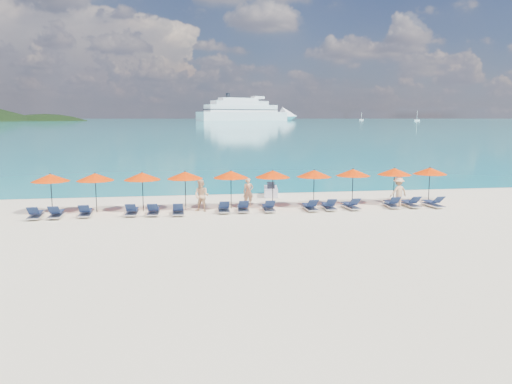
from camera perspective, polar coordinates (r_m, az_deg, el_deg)
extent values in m
plane|color=beige|center=(25.13, 1.05, -3.73)|extent=(1400.00, 1400.00, 0.00)
cube|color=#1FA9B2|center=(684.22, -8.53, 8.14)|extent=(1600.00, 1300.00, 0.01)
ellipsoid|color=black|center=(603.46, -22.81, 4.17)|extent=(162.00, 126.00, 85.50)
cube|color=white|center=(570.51, -1.48, 8.63)|extent=(107.63, 61.62, 9.89)
cone|color=white|center=(606.61, 3.88, 8.62)|extent=(28.64, 28.64, 21.76)
cube|color=white|center=(569.56, -1.65, 9.53)|extent=(86.50, 50.20, 7.91)
cube|color=white|center=(568.67, -1.83, 10.13)|extent=(67.76, 40.56, 4.95)
cube|color=white|center=(567.78, -2.01, 10.53)|extent=(46.63, 29.14, 3.46)
cube|color=black|center=(569.54, -1.65, 9.38)|extent=(87.58, 50.82, 0.89)
cube|color=black|center=(569.59, -1.66, 9.73)|extent=(85.42, 49.58, 0.89)
cylinder|color=black|center=(561.15, -3.23, 10.95)|extent=(4.35, 4.35, 5.44)
cube|color=white|center=(634.37, 11.94, 8.07)|extent=(5.33, 1.78, 1.42)
cylinder|color=white|center=(634.36, 11.95, 8.49)|extent=(0.32, 0.32, 8.88)
cube|color=white|center=(569.00, 17.91, 7.81)|extent=(6.15, 2.05, 1.64)
cylinder|color=white|center=(568.98, 17.94, 8.34)|extent=(0.37, 0.37, 10.26)
cube|color=#B8B7C6|center=(34.14, 1.70, 0.09)|extent=(1.26, 2.50, 0.55)
cube|color=black|center=(33.89, 1.71, 0.70)|extent=(0.65, 1.06, 0.35)
cylinder|color=black|center=(34.66, 1.68, 1.13)|extent=(0.55, 0.15, 0.06)
imported|color=#DFAA7A|center=(30.07, -0.89, 0.00)|extent=(0.65, 0.44, 1.73)
imported|color=#DFAA7A|center=(28.48, -6.23, -0.44)|extent=(1.02, 0.87, 1.82)
imported|color=#DFAA7A|center=(31.21, 15.97, 0.03)|extent=(1.24, 0.78, 1.78)
cylinder|color=black|center=(29.98, -22.34, -0.22)|extent=(0.05, 0.05, 2.20)
cone|color=#E43200|center=(29.86, -22.44, 1.52)|extent=(2.10, 2.10, 0.42)
sphere|color=black|center=(29.84, -22.46, 1.94)|extent=(0.08, 0.08, 0.08)
cylinder|color=black|center=(29.48, -17.83, -0.13)|extent=(0.05, 0.05, 2.20)
cone|color=#E43200|center=(29.36, -17.91, 1.65)|extent=(2.10, 2.10, 0.42)
sphere|color=black|center=(29.34, -17.93, 2.08)|extent=(0.08, 0.08, 0.08)
cylinder|color=black|center=(29.14, -12.82, -0.02)|extent=(0.05, 0.05, 2.20)
cone|color=#E43200|center=(29.02, -12.88, 1.77)|extent=(2.10, 2.10, 0.42)
sphere|color=black|center=(28.99, -12.89, 2.21)|extent=(0.08, 0.08, 0.08)
cylinder|color=black|center=(29.18, -8.07, 0.12)|extent=(0.05, 0.05, 2.20)
cone|color=#E43200|center=(29.06, -8.11, 1.91)|extent=(2.10, 2.10, 0.42)
sphere|color=black|center=(29.03, -8.12, 2.35)|extent=(0.08, 0.08, 0.08)
cylinder|color=black|center=(29.33, -2.87, 0.24)|extent=(0.05, 0.05, 2.20)
cone|color=#E43200|center=(29.21, -2.88, 2.03)|extent=(2.10, 2.10, 0.42)
sphere|color=black|center=(29.19, -2.88, 2.45)|extent=(0.08, 0.08, 0.08)
cylinder|color=black|center=(29.54, 1.92, 0.31)|extent=(0.05, 0.05, 2.20)
cone|color=#E43200|center=(29.42, 1.93, 2.08)|extent=(2.10, 2.10, 0.42)
sphere|color=black|center=(29.39, 1.94, 2.51)|extent=(0.08, 0.08, 0.08)
cylinder|color=black|center=(29.99, 6.63, 0.38)|extent=(0.05, 0.05, 2.20)
cone|color=#E43200|center=(29.87, 6.66, 2.13)|extent=(2.10, 2.10, 0.42)
sphere|color=black|center=(29.84, 6.67, 2.54)|extent=(0.08, 0.08, 0.08)
cylinder|color=black|center=(30.90, 10.98, 0.52)|extent=(0.05, 0.05, 2.20)
cone|color=#E43200|center=(30.79, 11.03, 2.22)|extent=(2.10, 2.10, 0.42)
sphere|color=black|center=(30.76, 11.04, 2.63)|extent=(0.08, 0.08, 0.08)
cylinder|color=black|center=(31.99, 15.48, 0.64)|extent=(0.05, 0.05, 2.20)
cone|color=#E43200|center=(31.88, 15.55, 2.28)|extent=(2.10, 2.10, 0.42)
sphere|color=black|center=(31.85, 15.56, 2.67)|extent=(0.08, 0.08, 0.08)
cylinder|color=black|center=(33.03, 19.18, 0.72)|extent=(0.05, 0.05, 2.20)
cone|color=#E43200|center=(32.92, 19.26, 2.30)|extent=(2.10, 2.10, 0.42)
sphere|color=black|center=(32.90, 19.28, 2.68)|extent=(0.08, 0.08, 0.08)
cube|color=silver|center=(28.99, -23.88, -2.53)|extent=(0.73, 1.74, 0.06)
cube|color=#162448|center=(29.20, -23.81, -2.12)|extent=(0.62, 1.13, 0.04)
cube|color=#162448|center=(28.39, -24.14, -1.92)|extent=(0.59, 0.57, 0.43)
cube|color=silver|center=(28.79, -21.84, -2.48)|extent=(0.67, 1.72, 0.06)
cube|color=#162448|center=(29.00, -21.76, -2.07)|extent=(0.58, 1.12, 0.04)
cube|color=#162448|center=(28.19, -22.10, -1.87)|extent=(0.57, 0.55, 0.43)
cube|color=silver|center=(28.64, -18.90, -2.38)|extent=(0.71, 1.73, 0.06)
cube|color=#162448|center=(28.86, -18.85, -1.97)|extent=(0.61, 1.13, 0.04)
cube|color=#162448|center=(28.03, -19.07, -1.76)|extent=(0.58, 0.57, 0.43)
cube|color=silver|center=(28.25, -13.98, -2.31)|extent=(0.65, 1.71, 0.06)
cube|color=#162448|center=(28.46, -13.94, -1.90)|extent=(0.57, 1.11, 0.04)
cube|color=#162448|center=(27.64, -14.14, -1.69)|extent=(0.56, 0.55, 0.43)
cube|color=silver|center=(28.05, -11.63, -2.31)|extent=(0.67, 1.72, 0.06)
cube|color=#162448|center=(28.26, -11.60, -1.89)|extent=(0.58, 1.11, 0.04)
cube|color=#162448|center=(27.43, -11.74, -1.68)|extent=(0.56, 0.55, 0.43)
cube|color=silver|center=(27.88, -8.88, -2.30)|extent=(0.62, 1.70, 0.06)
cube|color=#162448|center=(28.09, -8.89, -1.88)|extent=(0.55, 1.10, 0.04)
cube|color=#162448|center=(27.26, -8.90, -1.67)|extent=(0.55, 0.54, 0.43)
cube|color=silver|center=(28.28, -3.70, -2.06)|extent=(0.67, 1.72, 0.06)
cube|color=#162448|center=(28.49, -3.73, -1.65)|extent=(0.58, 1.12, 0.04)
cube|color=#162448|center=(27.66, -3.64, -1.43)|extent=(0.57, 0.55, 0.43)
cube|color=silver|center=(28.41, -1.47, -1.99)|extent=(0.74, 1.74, 0.06)
cube|color=#162448|center=(28.63, -1.50, -1.58)|extent=(0.63, 1.14, 0.04)
cube|color=#162448|center=(27.80, -1.41, -1.37)|extent=(0.59, 0.57, 0.43)
cube|color=silver|center=(28.51, 1.43, -1.95)|extent=(0.67, 1.72, 0.06)
cube|color=#162448|center=(28.72, 1.36, -1.55)|extent=(0.58, 1.12, 0.04)
cube|color=#162448|center=(27.90, 1.60, -1.33)|extent=(0.57, 0.55, 0.43)
cube|color=silver|center=(28.92, 6.19, -1.85)|extent=(0.67, 1.72, 0.06)
cube|color=#162448|center=(29.13, 6.06, -1.45)|extent=(0.58, 1.12, 0.04)
cube|color=#162448|center=(28.33, 6.53, -1.23)|extent=(0.57, 0.55, 0.43)
cube|color=silver|center=(29.29, 8.31, -1.76)|extent=(0.70, 1.73, 0.06)
cube|color=#162448|center=(29.50, 8.19, -1.36)|extent=(0.60, 1.12, 0.04)
cube|color=#162448|center=(28.69, 8.60, -1.15)|extent=(0.57, 0.56, 0.43)
cube|color=silver|center=(29.71, 10.78, -1.67)|extent=(0.77, 1.75, 0.06)
cube|color=#162448|center=(29.90, 10.59, -1.29)|extent=(0.64, 1.14, 0.04)
cube|color=#162448|center=(29.14, 11.25, -1.07)|extent=(0.59, 0.58, 0.43)
cube|color=silver|center=(30.76, 15.22, -1.47)|extent=(0.75, 1.74, 0.06)
cube|color=#162448|center=(30.97, 15.08, -1.10)|extent=(0.64, 1.14, 0.04)
cube|color=#162448|center=(30.18, 15.60, -0.89)|extent=(0.59, 0.58, 0.43)
cube|color=silver|center=(31.23, 17.21, -1.41)|extent=(0.70, 1.73, 0.06)
cube|color=#162448|center=(31.42, 17.01, -1.04)|extent=(0.60, 1.12, 0.04)
cube|color=#162448|center=(30.69, 17.73, -0.83)|extent=(0.57, 0.56, 0.43)
cube|color=silver|center=(31.68, 19.56, -1.38)|extent=(0.79, 1.75, 0.06)
cube|color=#162448|center=(31.85, 19.32, -1.03)|extent=(0.66, 1.15, 0.04)
cube|color=#162448|center=(31.16, 20.16, -0.81)|extent=(0.60, 0.59, 0.43)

